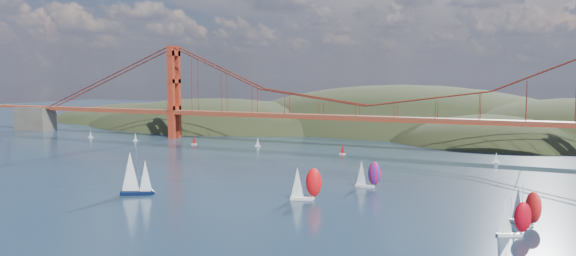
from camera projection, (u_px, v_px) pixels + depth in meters
The scene contains 14 objects.
ground at pixel (127, 241), 125.76m from camera, with size 1200.00×1200.00×0.00m, color black.
headlands at pixel (480, 154), 358.79m from camera, with size 725.00×225.00×96.00m.
bridge at pixel (364, 86), 285.87m from camera, with size 552.00×12.00×55.00m.
sloop_navy at pixel (135, 174), 174.12m from camera, with size 10.26×8.47×14.97m.
racer_0 at pixel (305, 183), 166.98m from camera, with size 9.74×6.26×10.89m.
racer_1 at pixel (514, 218), 128.89m from camera, with size 8.12×5.99×9.14m.
racer_2 at pixel (525, 206), 138.71m from camera, with size 8.59×7.42×9.99m.
racer_rwb at pixel (368, 174), 185.93m from camera, with size 8.60×3.45×9.94m.
distant_boat_0 at pixel (91, 134), 339.11m from camera, with size 3.00×2.00×4.70m.
distant_boat_1 at pixel (135, 137), 321.85m from camera, with size 3.00×2.00×4.70m.
distant_boat_2 at pixel (194, 140), 304.87m from camera, with size 3.00×2.00×4.70m.
distant_boat_3 at pixel (258, 142), 296.43m from camera, with size 3.00×2.00×4.70m.
distant_boat_8 at pixel (496, 158), 238.76m from camera, with size 3.00×2.00×4.70m.
distant_boat_9 at pixel (342, 149), 265.95m from camera, with size 3.00×2.00×4.70m.
Camera 1 is at (84.96, -95.95, 36.59)m, focal length 35.00 mm.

